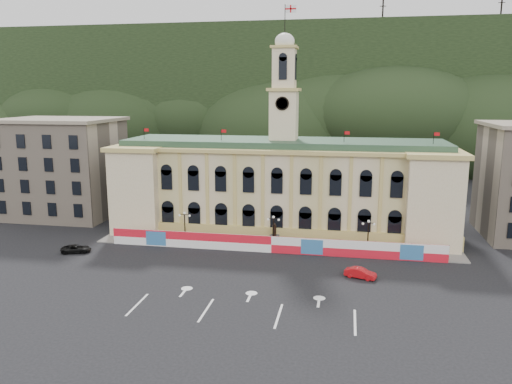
% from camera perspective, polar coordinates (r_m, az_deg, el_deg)
% --- Properties ---
extents(ground, '(260.00, 260.00, 0.00)m').
position_cam_1_polar(ground, '(60.73, -0.43, -11.31)').
color(ground, black).
rests_on(ground, ground).
extents(lane_markings, '(26.00, 10.00, 0.02)m').
position_cam_1_polar(lane_markings, '(56.24, -1.41, -13.23)').
color(lane_markings, white).
rests_on(lane_markings, ground).
extents(hill_ridge, '(230.00, 80.00, 64.00)m').
position_cam_1_polar(hill_ridge, '(177.39, 7.14, 9.99)').
color(hill_ridge, black).
rests_on(hill_ridge, ground).
extents(city_hall, '(56.20, 17.60, 37.10)m').
position_cam_1_polar(city_hall, '(84.78, 3.09, 0.76)').
color(city_hall, beige).
rests_on(city_hall, ground).
extents(side_building_left, '(21.00, 17.00, 18.60)m').
position_cam_1_polar(side_building_left, '(102.28, -21.31, 2.66)').
color(side_building_left, tan).
rests_on(side_building_left, ground).
extents(hoarding_fence, '(50.00, 0.44, 2.50)m').
position_cam_1_polar(hoarding_fence, '(74.27, 1.82, -6.01)').
color(hoarding_fence, red).
rests_on(hoarding_fence, ground).
extents(pavement, '(56.00, 5.50, 0.16)m').
position_cam_1_polar(pavement, '(77.16, 2.07, -6.25)').
color(pavement, slate).
rests_on(pavement, ground).
extents(statue, '(1.40, 1.40, 3.72)m').
position_cam_1_polar(statue, '(77.07, 2.11, -5.41)').
color(statue, '#595651').
rests_on(statue, ground).
extents(lamp_left, '(1.96, 0.44, 5.15)m').
position_cam_1_polar(lamp_left, '(78.79, -8.14, -3.72)').
color(lamp_left, black).
rests_on(lamp_left, ground).
extents(lamp_center, '(1.96, 0.44, 5.15)m').
position_cam_1_polar(lamp_center, '(75.59, 2.01, -4.25)').
color(lamp_center, black).
rests_on(lamp_center, ground).
extents(lamp_right, '(1.96, 0.44, 5.15)m').
position_cam_1_polar(lamp_right, '(74.92, 12.69, -4.67)').
color(lamp_right, black).
rests_on(lamp_right, ground).
extents(red_sedan, '(3.73, 4.84, 1.33)m').
position_cam_1_polar(red_sedan, '(65.97, 11.84, -9.06)').
color(red_sedan, '#BA0D12').
rests_on(red_sedan, ground).
extents(black_suv, '(4.36, 5.35, 1.18)m').
position_cam_1_polar(black_suv, '(79.00, -19.87, -6.13)').
color(black_suv, black).
rests_on(black_suv, ground).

